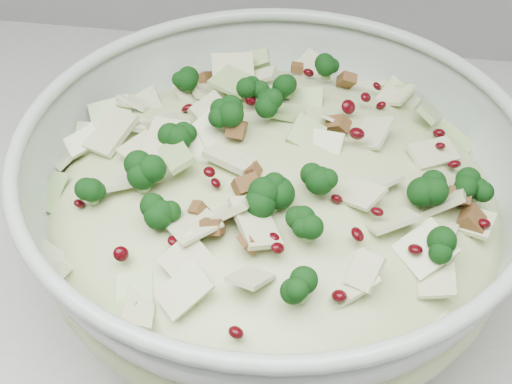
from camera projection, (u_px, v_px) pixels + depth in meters
The scene contains 2 objects.
mixing_bowl at pixel (274, 211), 0.53m from camera, with size 0.46×0.46×0.15m.
salad at pixel (274, 188), 0.51m from camera, with size 0.35×0.35×0.15m.
Camera 1 is at (0.45, 1.24, 1.34)m, focal length 50.00 mm.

